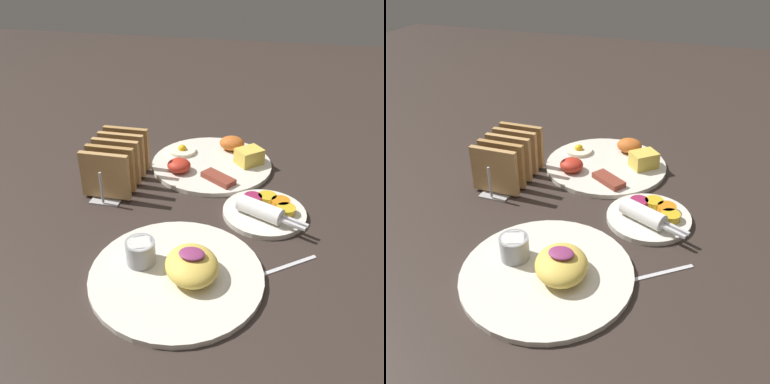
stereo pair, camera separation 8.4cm
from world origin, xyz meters
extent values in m
plane|color=#332823|center=(0.00, 0.00, 0.00)|extent=(3.00, 3.00, 0.00)
cylinder|color=silver|center=(0.01, 0.18, 0.01)|extent=(0.27, 0.27, 0.01)
cube|color=#E5C64C|center=(0.09, 0.19, 0.03)|extent=(0.07, 0.07, 0.04)
ellipsoid|color=#C66023|center=(0.05, 0.25, 0.03)|extent=(0.06, 0.05, 0.03)
cylinder|color=#F4EACC|center=(-0.07, 0.21, 0.01)|extent=(0.06, 0.06, 0.01)
sphere|color=yellow|center=(-0.07, 0.21, 0.02)|extent=(0.02, 0.02, 0.02)
ellipsoid|color=red|center=(-0.05, 0.12, 0.02)|extent=(0.05, 0.05, 0.03)
cube|color=brown|center=(0.04, 0.10, 0.02)|extent=(0.08, 0.07, 0.01)
cylinder|color=silver|center=(0.14, 0.00, 0.01)|extent=(0.16, 0.16, 0.01)
cylinder|color=gold|center=(0.18, 0.00, 0.02)|extent=(0.04, 0.04, 0.01)
cylinder|color=orange|center=(0.17, 0.02, 0.02)|extent=(0.04, 0.04, 0.01)
cylinder|color=gold|center=(0.14, 0.04, 0.02)|extent=(0.04, 0.04, 0.01)
cylinder|color=#99234C|center=(0.12, 0.03, 0.02)|extent=(0.04, 0.04, 0.01)
cylinder|color=white|center=(0.13, -0.02, 0.03)|extent=(0.09, 0.07, 0.03)
cube|color=silver|center=(0.20, -0.05, 0.03)|extent=(0.05, 0.03, 0.00)
cube|color=silver|center=(0.19, -0.06, 0.03)|extent=(0.05, 0.03, 0.00)
cylinder|color=silver|center=(0.02, -0.20, 0.01)|extent=(0.28, 0.28, 0.01)
ellipsoid|color=#EAC651|center=(0.04, -0.20, 0.03)|extent=(0.11, 0.12, 0.04)
ellipsoid|color=#8C3366|center=(0.04, -0.20, 0.05)|extent=(0.04, 0.03, 0.01)
cylinder|color=#99999E|center=(-0.04, -0.19, 0.03)|extent=(0.05, 0.05, 0.04)
cylinder|color=white|center=(-0.04, -0.19, 0.05)|extent=(0.04, 0.04, 0.01)
cube|color=#B7B7BC|center=(-0.17, 0.06, 0.00)|extent=(0.06, 0.18, 0.01)
cube|color=tan|center=(-0.17, -0.01, 0.05)|extent=(0.10, 0.01, 0.10)
cube|color=#A97B43|center=(-0.17, 0.02, 0.05)|extent=(0.10, 0.01, 0.10)
cube|color=tan|center=(-0.17, 0.06, 0.05)|extent=(0.10, 0.01, 0.10)
cube|color=tan|center=(-0.17, 0.09, 0.05)|extent=(0.10, 0.01, 0.10)
cube|color=#AD7F47|center=(-0.17, 0.12, 0.05)|extent=(0.10, 0.01, 0.10)
cylinder|color=#B7B7BC|center=(-0.17, -0.03, 0.04)|extent=(0.01, 0.01, 0.07)
cylinder|color=#B7B7BC|center=(-0.17, 0.14, 0.04)|extent=(0.01, 0.01, 0.07)
cube|color=silver|center=(0.19, -0.14, 0.00)|extent=(0.09, 0.07, 0.00)
ellipsoid|color=silver|center=(0.14, -0.18, 0.00)|extent=(0.02, 0.02, 0.01)
camera|label=1|loc=(0.15, -0.69, 0.47)|focal=40.00mm
camera|label=2|loc=(0.23, -0.67, 0.47)|focal=40.00mm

